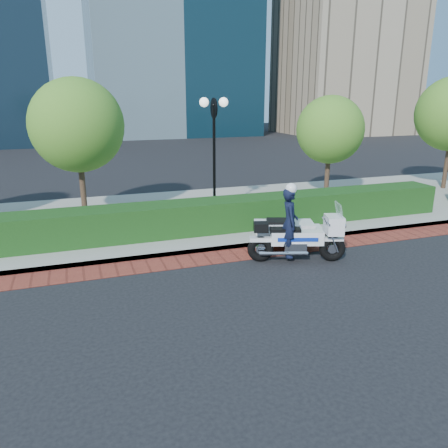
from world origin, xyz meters
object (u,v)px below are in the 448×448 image
object	(u,v)px
police_motorcycle	(291,231)
lamppost	(214,139)
tree_b	(77,126)
tree_c	(330,130)

from	to	relation	value
police_motorcycle	lamppost	bearing A→B (deg)	119.60
tree_b	police_motorcycle	bearing A→B (deg)	-46.18
lamppost	police_motorcycle	world-z (taller)	lamppost
tree_c	police_motorcycle	size ratio (longest dim) A/B	1.63
tree_c	tree_b	bearing A→B (deg)	180.00
lamppost	police_motorcycle	distance (m)	4.90
lamppost	tree_b	size ratio (longest dim) A/B	0.86
tree_b	police_motorcycle	distance (m)	8.20
tree_b	lamppost	bearing A→B (deg)	-16.11
tree_c	police_motorcycle	bearing A→B (deg)	-129.64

